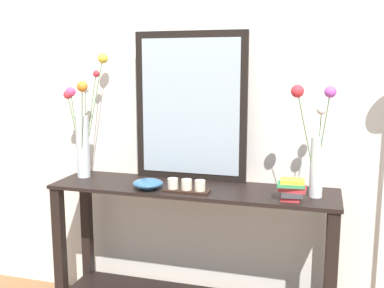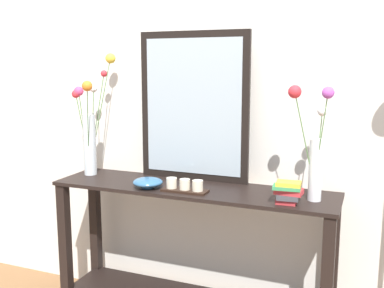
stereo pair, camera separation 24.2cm
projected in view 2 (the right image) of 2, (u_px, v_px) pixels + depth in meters
wall_back at (212, 91)px, 2.66m from camera, size 6.40×0.08×2.70m
console_table at (192, 246)px, 2.52m from camera, size 1.56×0.39×0.85m
mirror_leaning at (194, 107)px, 2.56m from camera, size 0.65×0.03×0.84m
tall_vase_left at (90, 126)px, 2.70m from camera, size 0.22×0.30×0.73m
vase_right at (314, 149)px, 2.17m from camera, size 0.21×0.20×0.56m
candle_tray at (184, 186)px, 2.36m from camera, size 0.24×0.09×0.07m
decorative_bowl at (148, 182)px, 2.44m from camera, size 0.16×0.16×0.06m
book_stack at (288, 192)px, 2.15m from camera, size 0.14×0.11×0.11m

